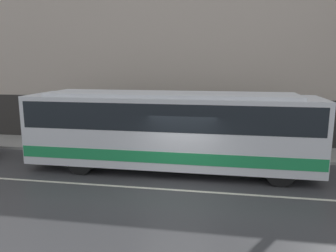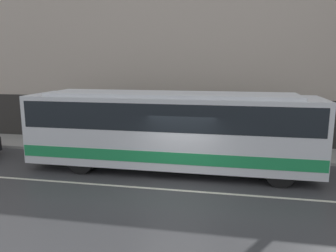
% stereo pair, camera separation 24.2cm
% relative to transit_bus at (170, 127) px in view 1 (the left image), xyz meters
% --- Properties ---
extents(ground_plane, '(60.00, 60.00, 0.00)m').
position_rel_transit_bus_xyz_m(ground_plane, '(0.66, -2.17, -1.82)').
color(ground_plane, '#38383A').
extents(sidewalk, '(60.00, 2.62, 0.13)m').
position_rel_transit_bus_xyz_m(sidewalk, '(0.66, 3.14, -1.76)').
color(sidewalk, gray).
rests_on(sidewalk, ground_plane).
extents(building_facade, '(60.00, 0.35, 10.26)m').
position_rel_transit_bus_xyz_m(building_facade, '(0.66, 4.59, 3.12)').
color(building_facade, '#B7A899').
rests_on(building_facade, ground_plane).
extents(lane_stripe, '(54.00, 0.14, 0.01)m').
position_rel_transit_bus_xyz_m(lane_stripe, '(0.66, -2.17, -1.82)').
color(lane_stripe, beige).
rests_on(lane_stripe, ground_plane).
extents(transit_bus, '(11.71, 2.62, 3.24)m').
position_rel_transit_bus_xyz_m(transit_bus, '(0.00, 0.00, 0.00)').
color(transit_bus, silver).
rests_on(transit_bus, ground_plane).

